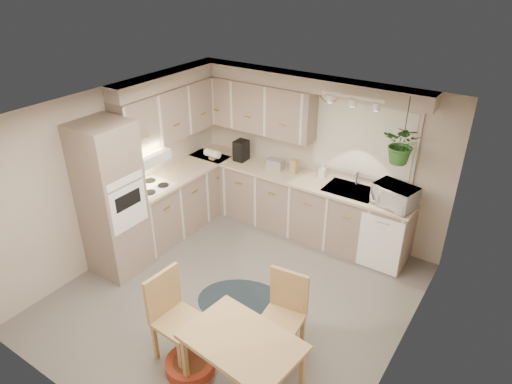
# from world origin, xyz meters

# --- Properties ---
(floor) EXTENTS (4.20, 4.20, 0.00)m
(floor) POSITION_xyz_m (0.00, 0.00, 0.00)
(floor) COLOR #625E56
(floor) RESTS_ON ground
(ceiling) EXTENTS (4.20, 4.20, 0.00)m
(ceiling) POSITION_xyz_m (0.00, 0.00, 2.40)
(ceiling) COLOR white
(ceiling) RESTS_ON wall_back
(wall_back) EXTENTS (4.00, 0.04, 2.40)m
(wall_back) POSITION_xyz_m (0.00, 2.10, 1.20)
(wall_back) COLOR #BDAD9C
(wall_back) RESTS_ON floor
(wall_front) EXTENTS (4.00, 0.04, 2.40)m
(wall_front) POSITION_xyz_m (0.00, -2.10, 1.20)
(wall_front) COLOR #BDAD9C
(wall_front) RESTS_ON floor
(wall_left) EXTENTS (0.04, 4.20, 2.40)m
(wall_left) POSITION_xyz_m (-2.00, 0.00, 1.20)
(wall_left) COLOR #BDAD9C
(wall_left) RESTS_ON floor
(wall_right) EXTENTS (0.04, 4.20, 2.40)m
(wall_right) POSITION_xyz_m (2.00, 0.00, 1.20)
(wall_right) COLOR #BDAD9C
(wall_right) RESTS_ON floor
(base_cab_left) EXTENTS (0.60, 1.85, 0.90)m
(base_cab_left) POSITION_xyz_m (-1.70, 0.88, 0.45)
(base_cab_left) COLOR gray
(base_cab_left) RESTS_ON floor
(base_cab_back) EXTENTS (3.60, 0.60, 0.90)m
(base_cab_back) POSITION_xyz_m (-0.20, 1.80, 0.45)
(base_cab_back) COLOR gray
(base_cab_back) RESTS_ON floor
(counter_left) EXTENTS (0.64, 1.89, 0.04)m
(counter_left) POSITION_xyz_m (-1.69, 0.88, 0.92)
(counter_left) COLOR beige
(counter_left) RESTS_ON base_cab_left
(counter_back) EXTENTS (3.64, 0.64, 0.04)m
(counter_back) POSITION_xyz_m (-0.20, 1.79, 0.92)
(counter_back) COLOR beige
(counter_back) RESTS_ON base_cab_back
(oven_stack) EXTENTS (0.65, 0.65, 2.10)m
(oven_stack) POSITION_xyz_m (-1.68, -0.38, 1.05)
(oven_stack) COLOR gray
(oven_stack) RESTS_ON floor
(wall_oven_face) EXTENTS (0.02, 0.56, 0.58)m
(wall_oven_face) POSITION_xyz_m (-1.35, -0.38, 1.05)
(wall_oven_face) COLOR white
(wall_oven_face) RESTS_ON oven_stack
(upper_cab_left) EXTENTS (0.35, 2.00, 0.75)m
(upper_cab_left) POSITION_xyz_m (-1.82, 1.00, 1.83)
(upper_cab_left) COLOR gray
(upper_cab_left) RESTS_ON wall_left
(upper_cab_back) EXTENTS (2.00, 0.35, 0.75)m
(upper_cab_back) POSITION_xyz_m (-1.00, 1.93, 1.83)
(upper_cab_back) COLOR gray
(upper_cab_back) RESTS_ON wall_back
(soffit_left) EXTENTS (0.30, 2.00, 0.20)m
(soffit_left) POSITION_xyz_m (-1.85, 1.00, 2.30)
(soffit_left) COLOR #BDAD9C
(soffit_left) RESTS_ON wall_left
(soffit_back) EXTENTS (3.60, 0.30, 0.20)m
(soffit_back) POSITION_xyz_m (-0.20, 1.95, 2.30)
(soffit_back) COLOR #BDAD9C
(soffit_back) RESTS_ON wall_back
(cooktop) EXTENTS (0.52, 0.58, 0.02)m
(cooktop) POSITION_xyz_m (-1.68, 0.30, 0.94)
(cooktop) COLOR white
(cooktop) RESTS_ON counter_left
(range_hood) EXTENTS (0.40, 0.60, 0.14)m
(range_hood) POSITION_xyz_m (-1.70, 0.30, 1.40)
(range_hood) COLOR white
(range_hood) RESTS_ON upper_cab_left
(window_blinds) EXTENTS (1.40, 0.02, 1.00)m
(window_blinds) POSITION_xyz_m (0.70, 2.07, 1.60)
(window_blinds) COLOR white
(window_blinds) RESTS_ON wall_back
(window_frame) EXTENTS (1.50, 0.02, 1.10)m
(window_frame) POSITION_xyz_m (0.70, 2.08, 1.60)
(window_frame) COLOR beige
(window_frame) RESTS_ON wall_back
(sink) EXTENTS (0.70, 0.48, 0.10)m
(sink) POSITION_xyz_m (0.70, 1.80, 0.90)
(sink) COLOR #ADAEB5
(sink) RESTS_ON counter_back
(dishwasher_front) EXTENTS (0.58, 0.02, 0.83)m
(dishwasher_front) POSITION_xyz_m (1.30, 1.49, 0.42)
(dishwasher_front) COLOR white
(dishwasher_front) RESTS_ON base_cab_back
(track_light_bar) EXTENTS (0.80, 0.04, 0.04)m
(track_light_bar) POSITION_xyz_m (0.70, 1.55, 2.33)
(track_light_bar) COLOR white
(track_light_bar) RESTS_ON ceiling
(wall_clock) EXTENTS (0.30, 0.03, 0.30)m
(wall_clock) POSITION_xyz_m (0.15, 2.07, 2.18)
(wall_clock) COLOR gold
(wall_clock) RESTS_ON wall_back
(dining_table) EXTENTS (1.17, 0.85, 0.69)m
(dining_table) POSITION_xyz_m (0.90, -1.10, 0.34)
(dining_table) COLOR tan
(dining_table) RESTS_ON floor
(chair_left) EXTENTS (0.50, 0.50, 1.01)m
(chair_left) POSITION_xyz_m (0.09, -1.10, 0.51)
(chair_left) COLOR tan
(chair_left) RESTS_ON floor
(chair_back) EXTENTS (0.50, 0.50, 0.96)m
(chair_back) POSITION_xyz_m (0.95, -0.48, 0.48)
(chair_back) COLOR tan
(chair_back) RESTS_ON floor
(braided_rug) EXTENTS (1.35, 1.20, 0.01)m
(braided_rug) POSITION_xyz_m (0.13, -0.05, 0.01)
(braided_rug) COLOR black
(braided_rug) RESTS_ON floor
(pet_bed) EXTENTS (0.58, 0.58, 0.12)m
(pet_bed) POSITION_xyz_m (0.29, -1.20, 0.06)
(pet_bed) COLOR #9F3A1F
(pet_bed) RESTS_ON floor
(microwave) EXTENTS (0.59, 0.41, 0.36)m
(microwave) POSITION_xyz_m (1.34, 1.70, 1.12)
(microwave) COLOR white
(microwave) RESTS_ON counter_back
(soap_bottle) EXTENTS (0.13, 0.22, 0.10)m
(soap_bottle) POSITION_xyz_m (0.18, 1.95, 0.99)
(soap_bottle) COLOR white
(soap_bottle) RESTS_ON counter_back
(hanging_plant) EXTENTS (0.47, 0.52, 0.40)m
(hanging_plant) POSITION_xyz_m (1.34, 1.70, 1.75)
(hanging_plant) COLOR #2C5C25
(hanging_plant) RESTS_ON ceiling
(coffee_maker) EXTENTS (0.19, 0.23, 0.32)m
(coffee_maker) POSITION_xyz_m (-1.17, 1.80, 1.10)
(coffee_maker) COLOR black
(coffee_maker) RESTS_ON counter_back
(toaster) EXTENTS (0.26, 0.16, 0.15)m
(toaster) POSITION_xyz_m (-0.55, 1.82, 1.02)
(toaster) COLOR #ADAEB5
(toaster) RESTS_ON counter_back
(knife_block) EXTENTS (0.10, 0.10, 0.21)m
(knife_block) POSITION_xyz_m (-0.23, 1.85, 1.05)
(knife_block) COLOR tan
(knife_block) RESTS_ON counter_back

